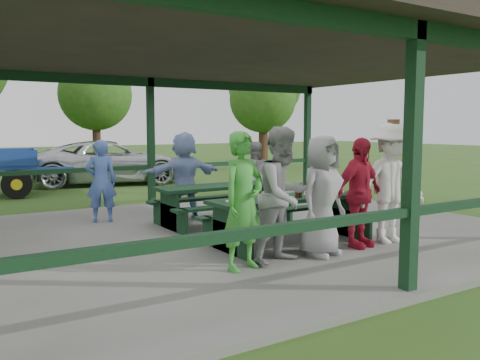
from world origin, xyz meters
TOP-DOWN VIEW (x-y plane):
  - ground at (0.00, 0.00)m, footprint 90.00×90.00m
  - concrete_slab at (0.00, 0.00)m, footprint 10.00×8.00m
  - pavilion_structure at (0.00, 0.00)m, footprint 10.60×8.60m
  - picnic_table_near at (0.27, -1.20)m, footprint 2.66×1.39m
  - picnic_table_far at (0.24, 0.80)m, footprint 2.62×1.39m
  - table_setting at (0.37, -1.18)m, footprint 2.32×0.45m
  - contestant_green at (-1.15, -2.09)m, footprint 0.74×0.57m
  - contestant_grey_left at (-0.50, -2.09)m, footprint 1.03×0.87m
  - contestant_grey_mid at (0.19, -2.10)m, footprint 0.96×0.75m
  - contestant_red at (1.02, -2.00)m, footprint 1.04×0.55m
  - contestant_white_fedora at (1.67, -2.06)m, footprint 1.33×0.88m
  - spectator_lblue at (-0.14, 1.74)m, footprint 1.67×0.64m
  - spectator_blue at (-1.71, 2.19)m, footprint 0.67×0.52m
  - spectator_grey at (1.60, 1.77)m, footprint 0.87×0.75m
  - pickup_truck at (0.84, 9.53)m, footprint 5.74×3.50m
  - tree_mid at (2.00, 14.95)m, footprint 3.19×3.19m
  - tree_right at (8.54, 11.44)m, footprint 3.00×3.00m
  - tree_far_right at (11.00, 14.80)m, footprint 3.88×3.88m

SIDE VIEW (x-z plane):
  - ground at x=0.00m, z-range 0.00..0.00m
  - concrete_slab at x=0.00m, z-range 0.00..0.10m
  - picnic_table_far at x=0.24m, z-range 0.20..0.95m
  - picnic_table_near at x=0.27m, z-range 0.20..0.95m
  - pickup_truck at x=0.84m, z-range 0.00..1.49m
  - spectator_grey at x=1.60m, z-range 0.10..1.63m
  - table_setting at x=0.37m, z-range 0.83..0.93m
  - spectator_blue at x=-1.71m, z-range 0.10..1.71m
  - contestant_red at x=1.02m, z-range 0.10..1.80m
  - contestant_grey_mid at x=0.19m, z-range 0.10..1.84m
  - spectator_lblue at x=-0.14m, z-range 0.10..1.86m
  - contestant_green at x=-1.15m, z-range 0.10..1.90m
  - contestant_grey_left at x=-0.50m, z-range 0.10..1.96m
  - contestant_white_fedora at x=1.67m, z-range 0.08..2.05m
  - pavilion_structure at x=0.00m, z-range 1.55..4.79m
  - tree_right at x=8.54m, z-range 0.82..5.52m
  - tree_mid at x=2.00m, z-range 0.87..5.85m
  - tree_far_right at x=11.00m, z-range 1.08..7.15m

